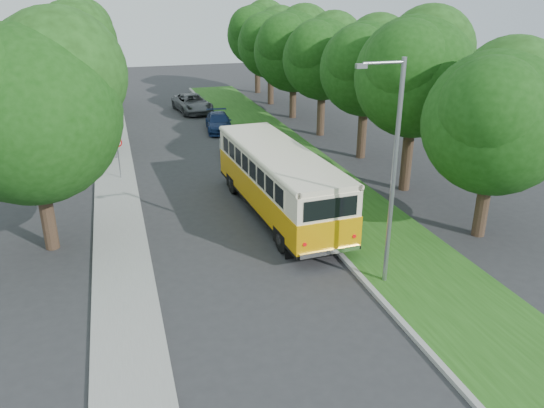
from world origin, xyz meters
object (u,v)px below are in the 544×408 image
object	(u,v)px
lamppost_near	(392,169)
car_silver	(256,164)
car_blue	(219,122)
car_grey	(192,103)
lamppost_far	(108,94)
vintage_bus	(279,183)
car_white	(238,150)

from	to	relation	value
lamppost_near	car_silver	world-z (taller)	lamppost_near
car_blue	car_grey	bearing A→B (deg)	103.55
car_grey	lamppost_far	bearing A→B (deg)	-125.79
vintage_bus	car_silver	bearing A→B (deg)	81.75
car_silver	car_blue	bearing A→B (deg)	72.10
car_white	car_blue	xyz separation A→B (m)	(0.34, 7.79, -0.02)
car_white	car_grey	distance (m)	14.97
lamppost_far	car_blue	world-z (taller)	lamppost_far
car_blue	car_grey	xyz separation A→B (m)	(-0.87, 7.18, 0.11)
lamppost_near	car_silver	xyz separation A→B (m)	(-1.21, 13.03, -3.69)
car_white	car_blue	size ratio (longest dim) A/B	0.91
car_white	car_blue	distance (m)	7.79
lamppost_near	vintage_bus	bearing A→B (deg)	103.65
vintage_bus	car_silver	world-z (taller)	vintage_bus
lamppost_near	car_white	xyz separation A→B (m)	(-1.54, 16.04, -3.69)
car_grey	car_blue	bearing A→B (deg)	-90.23
lamppost_far	car_blue	bearing A→B (deg)	34.66
lamppost_near	lamppost_far	xyz separation A→B (m)	(-8.91, 18.50, -0.25)
vintage_bus	car_white	distance (m)	9.01
lamppost_far	car_silver	size ratio (longest dim) A/B	1.88
lamppost_near	car_blue	distance (m)	24.14
car_grey	vintage_bus	bearing A→B (deg)	-96.29
lamppost_near	lamppost_far	world-z (taller)	lamppost_near
car_white	car_blue	world-z (taller)	car_white
lamppost_far	car_white	size ratio (longest dim) A/B	1.82
car_white	car_grey	xyz separation A→B (m)	(-0.54, 14.96, 0.09)
lamppost_near	lamppost_far	size ratio (longest dim) A/B	1.07
car_white	lamppost_near	bearing A→B (deg)	-86.99
lamppost_near	car_grey	world-z (taller)	lamppost_near
car_grey	car_silver	bearing A→B (deg)	-94.38
lamppost_far	vintage_bus	size ratio (longest dim) A/B	0.68
car_blue	car_grey	world-z (taller)	car_grey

